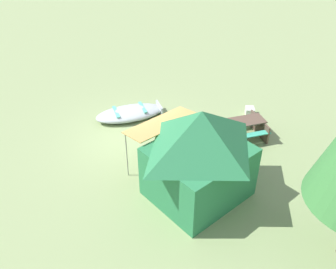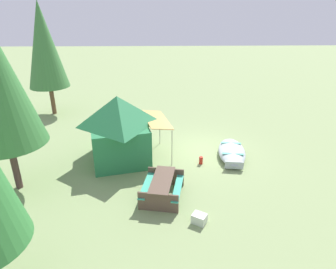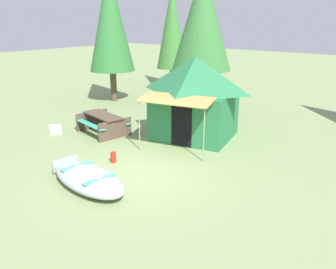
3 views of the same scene
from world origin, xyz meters
name	(u,v)px [view 3 (image 3 of 3)]	position (x,y,z in m)	size (l,w,h in m)	color
ground_plane	(140,174)	(0.00, 0.00, 0.00)	(80.00, 80.00, 0.00)	#839860
beached_rowboat	(88,178)	(-0.56, -1.46, 0.23)	(3.01, 1.65, 0.45)	#A6B1B3
canvas_cabin_tent	(195,96)	(-0.69, 3.76, 1.58)	(3.50, 4.07, 3.04)	#297746
picnic_table	(103,121)	(-3.73, 1.86, 0.49)	(2.15, 1.75, 0.77)	brown
cooler_box	(55,129)	(-5.22, 0.66, 0.16)	(0.45, 0.36, 0.33)	beige
fuel_can	(113,157)	(-1.25, 0.09, 0.17)	(0.17, 0.17, 0.34)	red
pine_tree_back_left	(202,19)	(-2.93, 7.51, 4.29)	(2.83, 2.83, 6.66)	#503835
pine_tree_far_center	(172,26)	(-7.71, 11.32, 3.83)	(1.96, 1.96, 6.47)	brown
pine_tree_side	(110,21)	(-7.69, 6.12, 4.22)	(2.38, 2.38, 6.83)	brown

